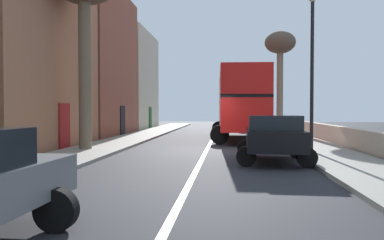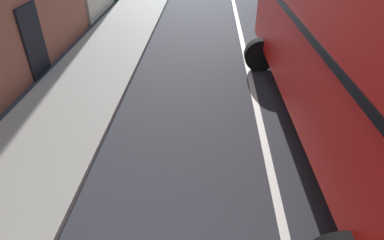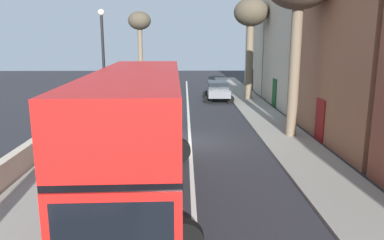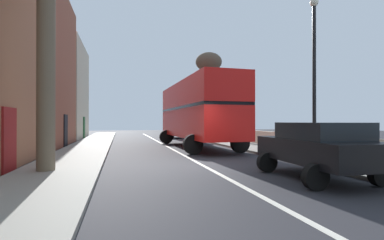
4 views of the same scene
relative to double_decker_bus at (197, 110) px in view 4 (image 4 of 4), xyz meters
name	(u,v)px [view 4 (image 4 of 4)]	position (x,y,z in m)	size (l,w,h in m)	color
ground_plane	(201,164)	(-1.70, -6.75, -2.35)	(84.00, 84.00, 0.00)	#28282D
road_centre_line	(201,164)	(-1.70, -6.75, -2.35)	(0.16, 54.00, 0.01)	silver
sidewalk_left	(62,168)	(-6.60, -6.75, -2.29)	(2.60, 60.00, 0.12)	gray
sidewalk_right	(311,159)	(3.20, -6.75, -2.29)	(2.60, 60.00, 0.12)	gray
boundary_wall_right	(342,148)	(4.75, -6.75, -1.86)	(0.36, 54.00, 0.99)	beige
double_decker_bus	(197,110)	(0.00, 0.00, 0.00)	(3.76, 10.49, 4.06)	red
parked_car_black_right_0	(318,146)	(0.80, -10.14, -1.43)	(2.62, 4.01, 1.61)	black
parked_car_white_right_2	(177,129)	(0.80, 10.28, -1.46)	(2.57, 4.21, 1.54)	silver
street_tree_right_1	(209,68)	(3.52, 8.43, 4.46)	(2.53, 2.53, 8.13)	#7A6B56
lamppost_right	(314,66)	(2.60, -7.71, 1.45)	(0.32, 0.32, 6.31)	black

